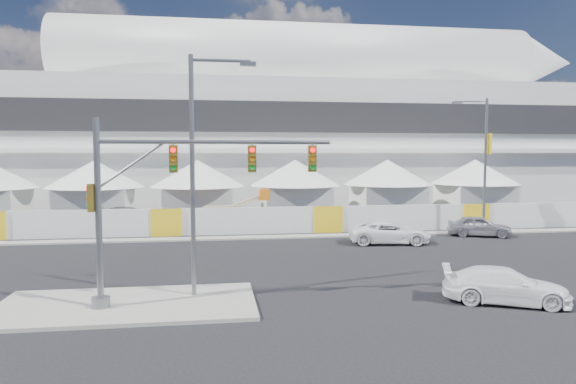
{
  "coord_description": "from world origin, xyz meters",
  "views": [
    {
      "loc": [
        -2.59,
        -23.42,
        6.02
      ],
      "look_at": [
        2.28,
        10.0,
        3.46
      ],
      "focal_mm": 32.0,
      "sensor_mm": 36.0,
      "label": 1
    }
  ],
  "objects": [
    {
      "name": "hoarding_fence",
      "position": [
        6.0,
        14.5,
        1.0
      ],
      "size": [
        70.0,
        0.25,
        2.0
      ],
      "primitive_type": "cube",
      "color": "silver",
      "rests_on": "ground"
    },
    {
      "name": "boom_lift",
      "position": [
        -2.19,
        16.75,
        0.85
      ],
      "size": [
        6.3,
        1.71,
        3.17
      ],
      "rotation": [
        0.0,
        0.0,
        0.1
      ],
      "color": "orange",
      "rests_on": "ground"
    },
    {
      "name": "far_curb",
      "position": [
        20.0,
        12.5,
        0.06
      ],
      "size": [
        80.0,
        1.2,
        0.12
      ],
      "primitive_type": "cube",
      "color": "gray",
      "rests_on": "ground"
    },
    {
      "name": "lot_car_b",
      "position": [
        29.41,
        18.11,
        0.71
      ],
      "size": [
        2.03,
        4.32,
        1.43
      ],
      "primitive_type": "imported",
      "rotation": [
        0.0,
        0.0,
        1.65
      ],
      "color": "black",
      "rests_on": "ground"
    },
    {
      "name": "stadium",
      "position": [
        8.71,
        41.5,
        9.45
      ],
      "size": [
        80.0,
        24.8,
        21.98
      ],
      "color": "silver",
      "rests_on": "ground"
    },
    {
      "name": "tent_row",
      "position": [
        0.5,
        24.0,
        3.15
      ],
      "size": [
        53.4,
        8.4,
        5.4
      ],
      "color": "silver",
      "rests_on": "ground"
    },
    {
      "name": "traffic_mast",
      "position": [
        -4.92,
        -3.43,
        4.14
      ],
      "size": [
        9.24,
        0.7,
        7.2
      ],
      "color": "slate",
      "rests_on": "median_island"
    },
    {
      "name": "lot_car_c",
      "position": [
        -9.47,
        19.73,
        0.8
      ],
      "size": [
        3.57,
        5.93,
        1.61
      ],
      "primitive_type": "imported",
      "rotation": [
        0.0,
        0.0,
        1.32
      ],
      "color": "#99999D",
      "rests_on": "ground"
    },
    {
      "name": "lot_car_a",
      "position": [
        22.78,
        17.62,
        0.66
      ],
      "size": [
        2.31,
        4.25,
        1.33
      ],
      "primitive_type": "imported",
      "rotation": [
        0.0,
        0.0,
        1.34
      ],
      "color": "white",
      "rests_on": "ground"
    },
    {
      "name": "pickup_near",
      "position": [
        8.98,
        -4.63,
        0.71
      ],
      "size": [
        3.68,
        5.26,
        1.41
      ],
      "primitive_type": "imported",
      "rotation": [
        0.0,
        0.0,
        1.18
      ],
      "color": "white",
      "rests_on": "ground"
    },
    {
      "name": "streetlight_curb",
      "position": [
        17.36,
        12.5,
        5.85
      ],
      "size": [
        2.98,
        0.67,
        10.08
      ],
      "color": "slate",
      "rests_on": "ground"
    },
    {
      "name": "streetlight_median",
      "position": [
        -3.18,
        -2.14,
        5.8
      ],
      "size": [
        2.72,
        0.27,
        9.83
      ],
      "color": "gray",
      "rests_on": "median_island"
    },
    {
      "name": "sedan_silver",
      "position": [
        16.45,
        11.07,
        0.75
      ],
      "size": [
        3.3,
        4.77,
        1.51
      ],
      "primitive_type": "imported",
      "rotation": [
        0.0,
        0.0,
        1.19
      ],
      "color": "#B6B5BB",
      "rests_on": "ground"
    },
    {
      "name": "ground",
      "position": [
        0.0,
        0.0,
        0.0
      ],
      "size": [
        160.0,
        160.0,
        0.0
      ],
      "primitive_type": "plane",
      "color": "black",
      "rests_on": "ground"
    },
    {
      "name": "median_island",
      "position": [
        -6.0,
        -3.0,
        0.07
      ],
      "size": [
        10.0,
        5.0,
        0.15
      ],
      "primitive_type": "cube",
      "color": "gray",
      "rests_on": "ground"
    },
    {
      "name": "pickup_curb",
      "position": [
        8.99,
        9.12,
        0.75
      ],
      "size": [
        3.24,
        5.7,
        1.5
      ],
      "primitive_type": "imported",
      "rotation": [
        0.0,
        0.0,
        1.43
      ],
      "color": "white",
      "rests_on": "ground"
    }
  ]
}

